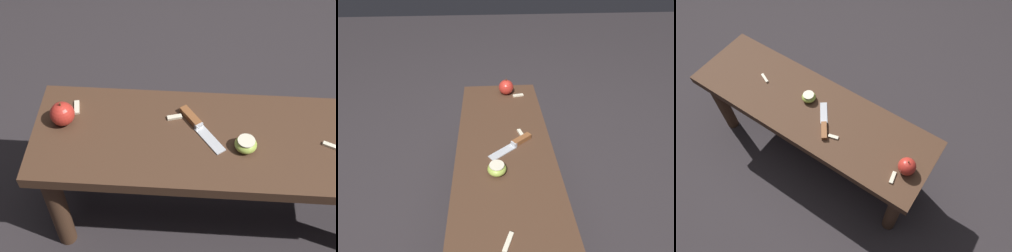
# 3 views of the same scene
# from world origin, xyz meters

# --- Properties ---
(ground_plane) EXTENTS (8.00, 8.00, 0.00)m
(ground_plane) POSITION_xyz_m (0.00, 0.00, 0.00)
(ground_plane) COLOR #2D282B
(wooden_bench) EXTENTS (1.21, 0.37, 0.45)m
(wooden_bench) POSITION_xyz_m (0.00, 0.00, 0.37)
(wooden_bench) COLOR #472D1E
(wooden_bench) RESTS_ON ground_plane
(knife) EXTENTS (0.14, 0.18, 0.02)m
(knife) POSITION_xyz_m (0.11, -0.05, 0.46)
(knife) COLOR #B7BABF
(knife) RESTS_ON wooden_bench
(apple_whole) EXTENTS (0.07, 0.07, 0.08)m
(apple_whole) POSITION_xyz_m (0.51, -0.03, 0.49)
(apple_whole) COLOR red
(apple_whole) RESTS_ON wooden_bench
(apple_cut) EXTENTS (0.07, 0.07, 0.04)m
(apple_cut) POSITION_xyz_m (-0.03, 0.03, 0.47)
(apple_cut) COLOR #9EB747
(apple_cut) RESTS_ON wooden_bench
(apple_slice_near_knife) EXTENTS (0.03, 0.06, 0.01)m
(apple_slice_near_knife) POSITION_xyz_m (0.49, -0.09, 0.46)
(apple_slice_near_knife) COLOR beige
(apple_slice_near_knife) RESTS_ON wooden_bench
(apple_slice_center) EXTENTS (0.05, 0.03, 0.01)m
(apple_slice_center) POSITION_xyz_m (0.18, -0.07, 0.46)
(apple_slice_center) COLOR beige
(apple_slice_center) RESTS_ON wooden_bench
(apple_slice_near_bowl) EXTENTS (0.06, 0.04, 0.01)m
(apple_slice_near_bowl) POSITION_xyz_m (-0.29, 0.01, 0.46)
(apple_slice_near_bowl) COLOR beige
(apple_slice_near_bowl) RESTS_ON wooden_bench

